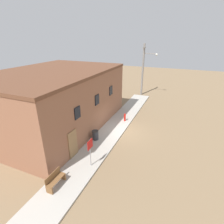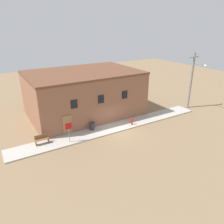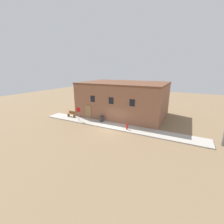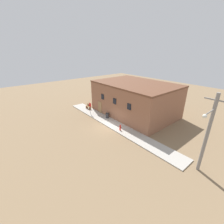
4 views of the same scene
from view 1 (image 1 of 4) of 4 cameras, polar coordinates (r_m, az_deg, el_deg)
The scene contains 8 objects.
ground_plane at distance 16.82m, azimuth 4.06°, elevation -6.48°, with size 80.00×80.00×0.00m, color #846B4C.
sidewalk at distance 17.14m, azimuth 0.41°, elevation -5.58°, with size 22.93×2.30×0.12m.
brick_building at distance 18.06m, azimuth -17.96°, elevation 4.14°, with size 13.43×9.25×5.52m.
fire_hydrant at distance 18.50m, azimuth 4.21°, elevation -1.68°, with size 0.41×0.20×0.85m.
stop_sign at distance 11.91m, azimuth -7.14°, elevation -11.60°, with size 0.66×0.06×2.05m.
bench at distance 11.58m, azimuth -18.06°, elevation -20.32°, with size 1.28×0.44×0.91m.
trash_bin at distance 15.29m, azimuth -5.47°, elevation -7.49°, with size 0.56×0.56×0.83m.
utility_pole at distance 27.10m, azimuth 10.27°, elevation 13.76°, with size 1.80×2.13×7.53m.
Camera 1 is at (-13.89, -4.53, 8.33)m, focal length 28.00 mm.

